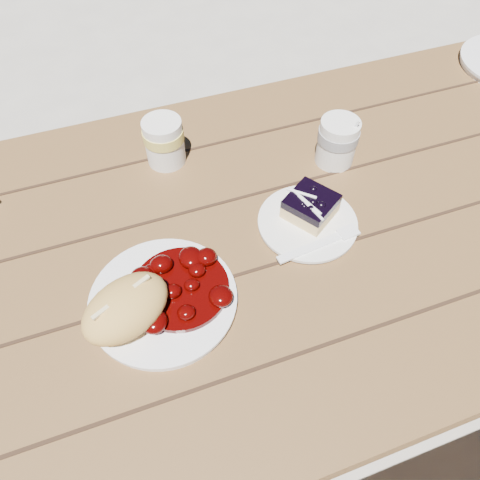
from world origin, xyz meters
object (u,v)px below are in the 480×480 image
object	(u,v)px
bread_roll	(126,308)
blueberry_cake	(311,206)
picnic_table	(286,269)
main_plate	(164,301)
second_cup	(164,142)
coffee_cup	(337,142)
dessert_plate	(307,223)

from	to	relation	value
bread_roll	blueberry_cake	bearing A→B (deg)	16.81
picnic_table	bread_roll	size ratio (longest dim) A/B	14.54
bread_roll	picnic_table	bearing A→B (deg)	19.26
main_plate	bread_roll	bearing A→B (deg)	-160.02
main_plate	second_cup	xyz separation A→B (m)	(0.09, 0.32, 0.04)
main_plate	coffee_cup	distance (m)	0.45
dessert_plate	coffee_cup	distance (m)	0.19
main_plate	blueberry_cake	distance (m)	0.30
coffee_cup	blueberry_cake	bearing A→B (deg)	-132.40
picnic_table	blueberry_cake	distance (m)	0.20
main_plate	dessert_plate	size ratio (longest dim) A/B	1.32
bread_roll	coffee_cup	xyz separation A→B (m)	(0.45, 0.22, -0.00)
main_plate	blueberry_cake	bearing A→B (deg)	16.19
dessert_plate	second_cup	bearing A→B (deg)	127.79
coffee_cup	second_cup	size ratio (longest dim) A/B	1.00
picnic_table	bread_roll	xyz separation A→B (m)	(-0.32, -0.11, 0.21)
picnic_table	main_plate	distance (m)	0.32
main_plate	blueberry_cake	world-z (taller)	blueberry_cake
coffee_cup	picnic_table	bearing A→B (deg)	-140.39
bread_roll	dessert_plate	xyz separation A→B (m)	(0.33, 0.09, -0.05)
dessert_plate	second_cup	world-z (taller)	second_cup
bread_roll	blueberry_cake	distance (m)	0.36
blueberry_cake	second_cup	xyz separation A→B (m)	(-0.20, 0.23, 0.02)
main_plate	dessert_plate	bearing A→B (deg)	13.87
coffee_cup	second_cup	distance (m)	0.33
bread_roll	dessert_plate	size ratio (longest dim) A/B	0.81
bread_roll	coffee_cup	bearing A→B (deg)	26.32
blueberry_cake	second_cup	bearing A→B (deg)	97.77
dessert_plate	blueberry_cake	xyz separation A→B (m)	(0.01, 0.01, 0.03)
dessert_plate	coffee_cup	bearing A→B (deg)	48.46
dessert_plate	main_plate	bearing A→B (deg)	-166.13
dessert_plate	blueberry_cake	world-z (taller)	blueberry_cake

